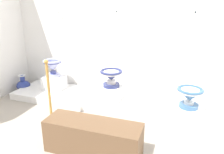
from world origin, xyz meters
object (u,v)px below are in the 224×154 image
Objects in this scene: museum_bench at (93,138)px; plinth_block_slender_white at (54,83)px; plinth_block_broad_patterned at (188,109)px; info_placard_third at (197,15)px; antique_toilet_leftmost at (111,76)px; decorative_vase_spare at (23,85)px; plinth_block_leftmost at (111,93)px; stanchion_post_near_left at (50,105)px; antique_toilet_broad_patterned at (190,95)px; antique_toilet_slender_white at (53,66)px; info_placard_first at (60,15)px; info_placard_second at (119,14)px.

plinth_block_slender_white is at bearing 135.71° from museum_bench.
plinth_block_broad_patterned is 2.23× the size of info_placard_third.
museum_bench is (-1.05, -1.24, 0.05)m from plinth_block_broad_patterned.
decorative_vase_spare is at bearing 178.53° from antique_toilet_leftmost.
antique_toilet_leftmost is (1.21, -0.11, 0.30)m from plinth_block_slender_white.
plinth_block_broad_patterned is at bearing -1.41° from decorative_vase_spare.
plinth_block_leftmost reaches higher than decorative_vase_spare.
stanchion_post_near_left is (1.25, -0.89, 0.16)m from decorative_vase_spare.
antique_toilet_broad_patterned is (1.26, -0.03, 0.14)m from plinth_block_leftmost.
stanchion_post_near_left is at bearing -127.40° from antique_toilet_leftmost.
antique_toilet_slender_white reaches higher than antique_toilet_broad_patterned.
info_placard_second is at bearing 0.00° from info_placard_first.
antique_toilet_broad_patterned reaches higher than museum_bench.
info_placard_second is (-0.03, 0.48, 1.28)m from plinth_block_leftmost.
info_placard_first reaches higher than plinth_block_slender_white.
antique_toilet_slender_white is 1.02× the size of plinth_block_leftmost.
plinth_block_slender_white is 1.78m from info_placard_second.
plinth_block_broad_patterned is at bearing -21.39° from info_placard_second.
info_placard_first is 0.11× the size of museum_bench.
info_placard_first reaches higher than antique_toilet_broad_patterned.
plinth_block_broad_patterned is at bearing -11.59° from info_placard_first.
stanchion_post_near_left is at bearing -115.14° from info_placard_second.
decorative_vase_spare is at bearing -174.62° from plinth_block_slender_white.
stanchion_post_near_left is at bearing -59.59° from plinth_block_slender_white.
info_placard_second is (-0.03, 0.48, 0.98)m from antique_toilet_leftmost.
antique_toilet_broad_patterned is at bearing -1.31° from plinth_block_leftmost.
info_placard_first is 0.13× the size of stanchion_post_near_left.
info_placard_third is (1.25, 0.48, 1.29)m from plinth_block_leftmost.
plinth_block_slender_white is 1.30m from info_placard_first.
antique_toilet_slender_white is 0.99× the size of decorative_vase_spare.
antique_toilet_slender_white reaches higher than plinth_block_leftmost.
antique_toilet_slender_white is (0.00, 0.00, 0.34)m from plinth_block_slender_white.
info_placard_first reaches higher than stanchion_post_near_left.
plinth_block_slender_white is 1.11× the size of decorative_vase_spare.
antique_toilet_leftmost is at bearing -5.38° from plinth_block_slender_white.
antique_toilet_leftmost is at bearing 99.44° from museum_bench.
antique_toilet_leftmost is 1.09m from stanchion_post_near_left.
antique_toilet_slender_white is 0.98m from info_placard_first.
plinth_block_leftmost is at bearing -86.89° from info_placard_second.
antique_toilet_slender_white is 0.92× the size of antique_toilet_leftmost.
antique_toilet_leftmost reaches higher than plinth_block_broad_patterned.
plinth_block_broad_patterned is (1.26, -0.03, -0.09)m from plinth_block_leftmost.
info_placard_second is at bearing 158.61° from plinth_block_broad_patterned.
antique_toilet_broad_patterned reaches higher than decorative_vase_spare.
plinth_block_slender_white is at bearing 120.41° from stanchion_post_near_left.
stanchion_post_near_left is at bearing -145.17° from info_placard_third.
museum_bench is (1.42, -1.39, -0.39)m from antique_toilet_slender_white.
info_placard_first is at bearing 168.41° from antique_toilet_broad_patterned.
plinth_block_leftmost is 1.05× the size of plinth_block_broad_patterned.
info_placard_first is 0.36× the size of decorative_vase_spare.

